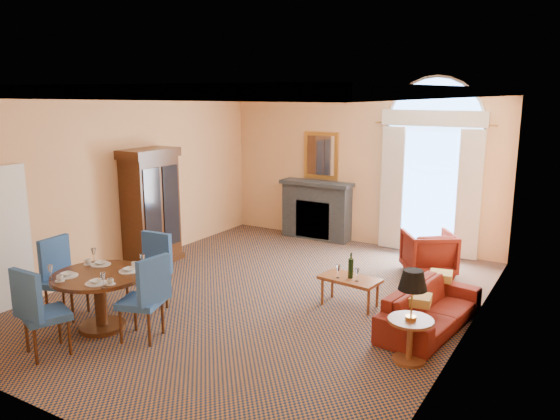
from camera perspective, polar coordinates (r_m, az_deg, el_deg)
The scene contains 12 objects.
ground at distance 8.63m, azimuth -1.73°, elevation -9.07°, with size 7.50×7.50×0.00m, color #14233F.
room_envelope at distance 8.65m, azimuth 0.43°, elevation 8.08°, with size 6.04×7.52×3.45m.
armoire at distance 10.30m, azimuth -13.34°, elevation 0.11°, with size 0.61×1.09×2.14m.
dining_table at distance 7.73m, azimuth -18.32°, elevation -7.76°, with size 1.24×1.24×0.98m.
dining_chair_north at distance 8.24m, azimuth -13.28°, elevation -5.73°, with size 0.52×0.54×1.13m.
dining_chair_south at distance 7.17m, azimuth -24.05°, elevation -9.27°, with size 0.65×0.65×1.13m.
dining_chair_east at distance 7.20m, azimuth -13.71°, elevation -8.42°, with size 0.63×0.63×1.13m.
dining_chair_west at distance 8.39m, azimuth -21.94°, elevation -5.99°, with size 0.64×0.64×1.13m.
sofa at distance 7.74m, azimuth 15.46°, elevation -9.89°, with size 1.92×0.75×0.56m, color maroon.
armchair at distance 9.93m, azimuth 15.26°, elevation -4.32°, with size 0.81×0.84×0.76m, color maroon.
coffee_table at distance 8.22m, azimuth 7.31°, elevation -7.16°, with size 0.93×0.59×0.83m.
side_table at distance 6.62m, azimuth 13.59°, elevation -9.58°, with size 0.54×0.54×1.11m.
Camera 1 is at (4.35, -6.76, 3.15)m, focal length 35.00 mm.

